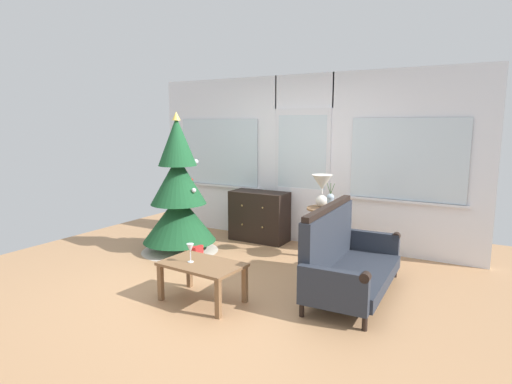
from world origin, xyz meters
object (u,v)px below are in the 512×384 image
at_px(coffee_table, 202,269).
at_px(wine_glass, 190,249).
at_px(gift_box, 194,252).
at_px(settee_sofa, 345,259).
at_px(table_lamp, 322,186).
at_px(side_table, 324,223).
at_px(christmas_tree, 179,199).
at_px(flower_vase, 330,201).
at_px(dresser_cabinet, 259,216).

xyz_separation_m(coffee_table, wine_glass, (-0.12, -0.04, 0.20)).
distance_m(wine_glass, gift_box, 1.44).
xyz_separation_m(settee_sofa, coffee_table, (-1.20, -0.94, -0.03)).
height_order(settee_sofa, table_lamp, table_lamp).
bearing_deg(side_table, gift_box, -149.10).
xyz_separation_m(christmas_tree, flower_vase, (2.03, 0.64, 0.06)).
bearing_deg(side_table, flower_vase, -30.96).
height_order(flower_vase, wine_glass, flower_vase).
bearing_deg(coffee_table, gift_box, 131.62).
bearing_deg(coffee_table, christmas_tree, 137.09).
distance_m(christmas_tree, table_lamp, 2.03).
bearing_deg(flower_vase, christmas_tree, -162.40).
height_order(table_lamp, flower_vase, table_lamp).
xyz_separation_m(christmas_tree, table_lamp, (1.87, 0.74, 0.23)).
xyz_separation_m(dresser_cabinet, flower_vase, (1.31, -0.41, 0.43)).
relative_size(table_lamp, flower_vase, 1.26).
xyz_separation_m(side_table, wine_glass, (-0.70, -2.00, 0.05)).
relative_size(dresser_cabinet, flower_vase, 2.57).
xyz_separation_m(dresser_cabinet, coffee_table, (0.63, -2.31, -0.04)).
height_order(christmas_tree, dresser_cabinet, christmas_tree).
distance_m(side_table, flower_vase, 0.34).
bearing_deg(wine_glass, dresser_cabinet, 102.22).
xyz_separation_m(christmas_tree, wine_glass, (1.24, -1.30, -0.20)).
distance_m(christmas_tree, wine_glass, 1.80).
bearing_deg(christmas_tree, flower_vase, 17.60).
relative_size(dresser_cabinet, side_table, 1.28).
height_order(christmas_tree, coffee_table, christmas_tree).
distance_m(settee_sofa, coffee_table, 1.53).
xyz_separation_m(table_lamp, flower_vase, (0.16, -0.10, -0.17)).
relative_size(christmas_tree, settee_sofa, 1.21).
bearing_deg(side_table, coffee_table, -106.35).
xyz_separation_m(christmas_tree, dresser_cabinet, (0.73, 1.05, -0.37)).
xyz_separation_m(flower_vase, wine_glass, (-0.80, -1.94, -0.27)).
height_order(flower_vase, coffee_table, flower_vase).
distance_m(christmas_tree, dresser_cabinet, 1.33).
height_order(settee_sofa, gift_box, settee_sofa).
xyz_separation_m(wine_glass, gift_box, (-0.82, 1.09, -0.46)).
bearing_deg(wine_glass, table_lamp, 72.68).
relative_size(flower_vase, wine_glass, 1.79).
bearing_deg(gift_box, flower_vase, 27.67).
xyz_separation_m(settee_sofa, wine_glass, (-1.32, -0.98, 0.18)).
distance_m(flower_vase, coffee_table, 2.08).
distance_m(christmas_tree, side_table, 2.07).
distance_m(settee_sofa, side_table, 1.20).
height_order(dresser_cabinet, side_table, dresser_cabinet).
height_order(settee_sofa, wine_glass, settee_sofa).
bearing_deg(flower_vase, wine_glass, -112.31).
height_order(christmas_tree, settee_sofa, christmas_tree).
bearing_deg(christmas_tree, settee_sofa, -7.10).
relative_size(christmas_tree, coffee_table, 2.28).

